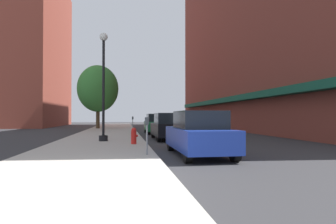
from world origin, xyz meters
The scene contains 11 objects.
ground_plane centered at (4.00, 18.00, 0.00)m, with size 90.00×90.00×0.00m, color #2D2D30.
sidewalk_slab centered at (0.00, 19.00, 0.06)m, with size 4.80×50.00×0.12m, color #A8A399.
building_far_background centered at (-11.01, 37.00, 10.95)m, with size 6.80×18.00×21.95m.
lamppost centered at (0.16, 9.41, 3.20)m, with size 0.48×0.48×5.90m.
fire_hydrant centered at (1.73, 7.51, 0.52)m, with size 0.33×0.26×0.79m.
parking_meter_near centered at (2.05, 19.00, 0.95)m, with size 0.14×0.09×1.31m.
parking_meter_far centered at (2.05, 3.64, 0.95)m, with size 0.14×0.09×1.31m.
tree_near centered at (-1.55, 25.37, 4.48)m, with size 4.46×4.46×6.94m.
car_blue centered at (4.00, 3.96, 0.81)m, with size 1.80×4.30×1.66m.
car_black centered at (4.00, 11.09, 0.81)m, with size 1.80×4.30×1.66m.
car_green centered at (4.00, 17.39, 0.81)m, with size 1.80×4.30×1.66m.
Camera 1 is at (1.24, -6.14, 1.47)m, focal length 29.90 mm.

